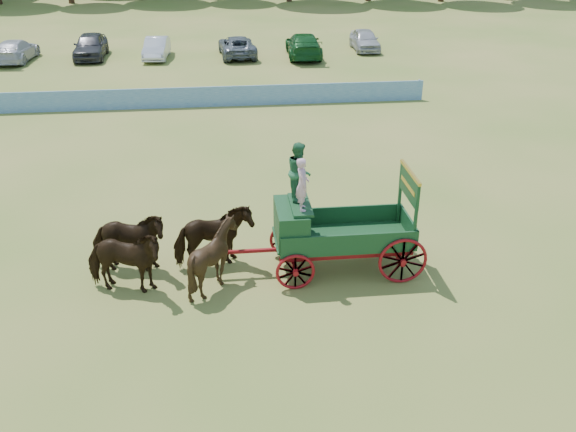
{
  "coord_description": "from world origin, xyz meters",
  "views": [
    {
      "loc": [
        1.04,
        -14.72,
        9.68
      ],
      "look_at": [
        2.95,
        2.13,
        1.3
      ],
      "focal_mm": 40.0,
      "sensor_mm": 36.0,
      "label": 1
    }
  ],
  "objects": [
    {
      "name": "ground",
      "position": [
        0.0,
        0.0,
        0.0
      ],
      "size": [
        160.0,
        160.0,
        0.0
      ],
      "primitive_type": "plane",
      "color": "olive",
      "rests_on": "ground"
    },
    {
      "name": "horse_lead_left",
      "position": [
        -1.67,
        0.58,
        0.95
      ],
      "size": [
        2.42,
        1.5,
        1.9
      ],
      "primitive_type": "imported",
      "rotation": [
        0.0,
        0.0,
        1.35
      ],
      "color": "black",
      "rests_on": "ground"
    },
    {
      "name": "horse_lead_right",
      "position": [
        -1.67,
        1.68,
        0.95
      ],
      "size": [
        2.36,
        1.32,
        1.9
      ],
      "primitive_type": "imported",
      "rotation": [
        0.0,
        0.0,
        1.43
      ],
      "color": "black",
      "rests_on": "ground"
    },
    {
      "name": "horse_wheel_left",
      "position": [
        0.73,
        0.58,
        0.95
      ],
      "size": [
        1.99,
        1.84,
        1.9
      ],
      "primitive_type": "imported",
      "rotation": [
        0.0,
        0.0,
        1.77
      ],
      "color": "black",
      "rests_on": "ground"
    },
    {
      "name": "horse_wheel_right",
      "position": [
        0.73,
        1.68,
        0.95
      ],
      "size": [
        2.43,
        1.56,
        1.9
      ],
      "primitive_type": "imported",
      "rotation": [
        0.0,
        0.0,
        1.83
      ],
      "color": "black",
      "rests_on": "ground"
    },
    {
      "name": "farm_dray",
      "position": [
        3.68,
        1.17,
        1.67
      ],
      "size": [
        6.0,
        2.0,
        3.8
      ],
      "color": "maroon",
      "rests_on": "ground"
    },
    {
      "name": "sponsor_banner",
      "position": [
        -1.0,
        18.0,
        0.53
      ],
      "size": [
        26.0,
        0.08,
        1.05
      ],
      "primitive_type": "cube",
      "color": "#1B5B96",
      "rests_on": "ground"
    },
    {
      "name": "parked_cars",
      "position": [
        -6.77,
        29.89,
        0.75
      ],
      "size": [
        39.66,
        6.83,
        1.65
      ],
      "color": "silver",
      "rests_on": "ground"
    }
  ]
}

